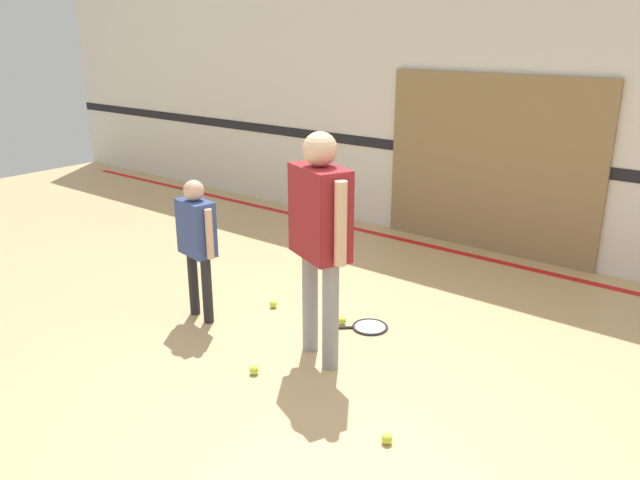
{
  "coord_description": "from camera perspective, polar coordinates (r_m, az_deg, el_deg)",
  "views": [
    {
      "loc": [
        2.36,
        -3.05,
        2.34
      ],
      "look_at": [
        -0.21,
        0.2,
        0.93
      ],
      "focal_mm": 35.0,
      "sensor_mm": 36.0,
      "label": 1
    }
  ],
  "objects": [
    {
      "name": "racket_spare_on_floor",
      "position": [
        5.2,
        4.4,
        -7.92
      ],
      "size": [
        0.48,
        0.46,
        0.03
      ],
      "rotation": [
        0.0,
        0.0,
        3.89
      ],
      "color": "#28282D",
      "rests_on": "ground_plane"
    },
    {
      "name": "wall_panel",
      "position": [
        6.98,
        15.28,
        6.64
      ],
      "size": [
        2.41,
        0.05,
        1.91
      ],
      "color": "#93754C",
      "rests_on": "ground_plane"
    },
    {
      "name": "tennis_ball_stray_right",
      "position": [
        3.9,
        6.14,
        -17.61
      ],
      "size": [
        0.07,
        0.07,
        0.07
      ],
      "primitive_type": "sphere",
      "color": "#CCE038",
      "rests_on": "ground_plane"
    },
    {
      "name": "tennis_ball_by_spare_racket",
      "position": [
        5.24,
        2.04,
        -7.39
      ],
      "size": [
        0.07,
        0.07,
        0.07
      ],
      "primitive_type": "sphere",
      "color": "#CCE038",
      "rests_on": "ground_plane"
    },
    {
      "name": "floor_stripe",
      "position": [
        6.87,
        15.86,
        -1.88
      ],
      "size": [
        14.4,
        0.1,
        0.01
      ],
      "color": "red",
      "rests_on": "ground_plane"
    },
    {
      "name": "wall_back",
      "position": [
        6.83,
        18.26,
        11.59
      ],
      "size": [
        16.0,
        0.07,
        3.2
      ],
      "color": "silver",
      "rests_on": "ground_plane"
    },
    {
      "name": "person_student_left",
      "position": [
        5.19,
        -11.21,
        0.46
      ],
      "size": [
        0.45,
        0.24,
        1.2
      ],
      "rotation": [
        0.0,
        0.0,
        -0.18
      ],
      "color": "#232328",
      "rests_on": "ground_plane"
    },
    {
      "name": "ground_plane",
      "position": [
        4.51,
        0.52,
        -12.5
      ],
      "size": [
        16.0,
        16.0,
        0.0
      ],
      "primitive_type": "plane",
      "color": "tan"
    },
    {
      "name": "tennis_ball_stray_left",
      "position": [
        5.55,
        -4.29,
        -5.87
      ],
      "size": [
        0.07,
        0.07,
        0.07
      ],
      "primitive_type": "sphere",
      "color": "#CCE038",
      "rests_on": "ground_plane"
    },
    {
      "name": "tennis_ball_near_instructor",
      "position": [
        4.56,
        -6.06,
        -11.74
      ],
      "size": [
        0.07,
        0.07,
        0.07
      ],
      "primitive_type": "sphere",
      "color": "#CCE038",
      "rests_on": "ground_plane"
    },
    {
      "name": "person_instructor",
      "position": [
        4.34,
        0.0,
        1.45
      ],
      "size": [
        0.6,
        0.43,
        1.7
      ],
      "rotation": [
        0.0,
        0.0,
        -0.4
      ],
      "color": "gray",
      "rests_on": "ground_plane"
    }
  ]
}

